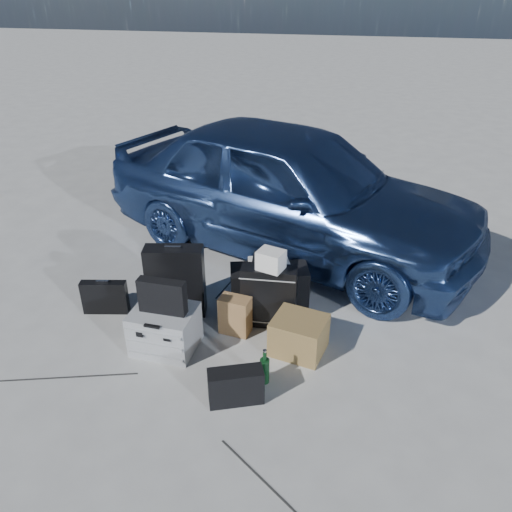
{
  "coord_description": "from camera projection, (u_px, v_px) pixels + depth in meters",
  "views": [
    {
      "loc": [
        1.06,
        -3.13,
        2.93
      ],
      "look_at": [
        0.12,
        0.85,
        0.66
      ],
      "focal_mm": 35.0,
      "sensor_mm": 36.0,
      "label": 1
    }
  ],
  "objects": [
    {
      "name": "duffel_bag",
      "position": [
        269.0,
        285.0,
        5.1
      ],
      "size": [
        0.85,
        0.55,
        0.39
      ],
      "primitive_type": "cube",
      "rotation": [
        0.0,
        0.0,
        0.3
      ],
      "color": "black",
      "rests_on": "ground"
    },
    {
      "name": "white_carton",
      "position": [
        271.0,
        260.0,
        4.5
      ],
      "size": [
        0.27,
        0.24,
        0.18
      ],
      "primitive_type": "cube",
      "rotation": [
        0.0,
        0.0,
        -0.27
      ],
      "color": "white",
      "rests_on": "suitcase_right"
    },
    {
      "name": "pelican_case",
      "position": [
        165.0,
        329.0,
        4.45
      ],
      "size": [
        0.56,
        0.46,
        0.4
      ],
      "primitive_type": "cube",
      "rotation": [
        0.0,
        0.0,
        -0.02
      ],
      "color": "#A8AAAD",
      "rests_on": "ground"
    },
    {
      "name": "kraft_bag",
      "position": [
        235.0,
        315.0,
        4.65
      ],
      "size": [
        0.3,
        0.2,
        0.38
      ],
      "primitive_type": "cube",
      "rotation": [
        0.0,
        0.0,
        -0.12
      ],
      "color": "#A06F46",
      "rests_on": "ground"
    },
    {
      "name": "messenger_bag",
      "position": [
        236.0,
        386.0,
        3.89
      ],
      "size": [
        0.46,
        0.32,
        0.3
      ],
      "primitive_type": "cube",
      "rotation": [
        0.0,
        0.0,
        0.4
      ],
      "color": "black",
      "rests_on": "ground"
    },
    {
      "name": "car",
      "position": [
        289.0,
        188.0,
        5.88
      ],
      "size": [
        4.91,
        3.25,
        1.55
      ],
      "primitive_type": "imported",
      "rotation": [
        0.0,
        0.0,
        1.23
      ],
      "color": "#355593",
      "rests_on": "ground"
    },
    {
      "name": "flat_box_white",
      "position": [
        269.0,
        265.0,
        5.0
      ],
      "size": [
        0.48,
        0.42,
        0.07
      ],
      "primitive_type": "cube",
      "rotation": [
        0.0,
        0.0,
        0.39
      ],
      "color": "white",
      "rests_on": "duffel_bag"
    },
    {
      "name": "suitcase_left",
      "position": [
        176.0,
        281.0,
        4.85
      ],
      "size": [
        0.59,
        0.32,
        0.73
      ],
      "primitive_type": "cube",
      "rotation": [
        0.0,
        0.0,
        0.22
      ],
      "color": "black",
      "rests_on": "ground"
    },
    {
      "name": "briefcase",
      "position": [
        105.0,
        297.0,
        4.94
      ],
      "size": [
        0.46,
        0.2,
        0.35
      ],
      "primitive_type": "cube",
      "rotation": [
        0.0,
        0.0,
        0.22
      ],
      "color": "black",
      "rests_on": "ground"
    },
    {
      "name": "flat_box_black",
      "position": [
        268.0,
        259.0,
        4.97
      ],
      "size": [
        0.34,
        0.27,
        0.07
      ],
      "primitive_type": "cube",
      "rotation": [
        0.0,
        0.0,
        0.15
      ],
      "color": "black",
      "rests_on": "flat_box_white"
    },
    {
      "name": "ground",
      "position": [
        220.0,
        368.0,
        4.3
      ],
      "size": [
        60.0,
        60.0,
        0.0
      ],
      "primitive_type": "plane",
      "color": "beige",
      "rests_on": "ground"
    },
    {
      "name": "suitcase_right",
      "position": [
        269.0,
        296.0,
        4.71
      ],
      "size": [
        0.53,
        0.23,
        0.62
      ],
      "primitive_type": "cube",
      "rotation": [
        0.0,
        0.0,
        0.09
      ],
      "color": "black",
      "rests_on": "ground"
    },
    {
      "name": "laptop_bag",
      "position": [
        162.0,
        296.0,
        4.27
      ],
      "size": [
        0.42,
        0.11,
        0.31
      ],
      "primitive_type": "cube",
      "rotation": [
        0.0,
        0.0,
        -0.01
      ],
      "color": "black",
      "rests_on": "pelican_case"
    },
    {
      "name": "green_bottle",
      "position": [
        265.0,
        367.0,
        4.08
      ],
      "size": [
        0.09,
        0.09,
        0.32
      ],
      "primitive_type": "cylinder",
      "rotation": [
        0.0,
        0.0,
        0.13
      ],
      "color": "black",
      "rests_on": "ground"
    },
    {
      "name": "cardboard_box",
      "position": [
        299.0,
        335.0,
        4.42
      ],
      "size": [
        0.52,
        0.47,
        0.34
      ],
      "primitive_type": "cube",
      "rotation": [
        0.0,
        0.0,
        -0.19
      ],
      "color": "olive",
      "rests_on": "ground"
    }
  ]
}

